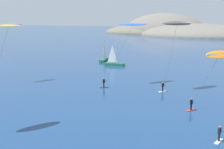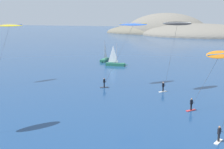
{
  "view_description": "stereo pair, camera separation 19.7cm",
  "coord_description": "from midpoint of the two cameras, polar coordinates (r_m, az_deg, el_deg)",
  "views": [
    {
      "loc": [
        14.67,
        -5.41,
        12.53
      ],
      "look_at": [
        3.1,
        28.29,
        4.96
      ],
      "focal_mm": 45.0,
      "sensor_mm": 36.0,
      "label": 1
    },
    {
      "loc": [
        14.85,
        -5.34,
        12.53
      ],
      "look_at": [
        3.1,
        28.29,
        4.96
      ],
      "focal_mm": 45.0,
      "sensor_mm": 36.0,
      "label": 2
    }
  ],
  "objects": [
    {
      "name": "kitesurfer_black",
      "position": [
        47.2,
        12.77,
        9.21
      ],
      "size": [
        5.16,
        5.06,
        11.55
      ],
      "color": "silver",
      "rests_on": "ground"
    },
    {
      "name": "kitesurfer_blue",
      "position": [
        50.19,
        3.69,
        9.25
      ],
      "size": [
        7.4,
        6.81,
        11.23
      ],
      "color": "#2D2D33",
      "rests_on": "ground"
    },
    {
      "name": "headland_island",
      "position": [
        195.45,
        12.47,
        8.03
      ],
      "size": [
        102.37,
        61.43,
        28.05
      ],
      "color": "slate",
      "rests_on": "ground"
    },
    {
      "name": "sailboat_near",
      "position": [
        77.47,
        -1.78,
        3.15
      ],
      "size": [
        1.62,
        5.92,
        5.7
      ],
      "color": "#23664C",
      "rests_on": "ground"
    },
    {
      "name": "kitesurfer_yellow",
      "position": [
        54.7,
        -20.65,
        8.25
      ],
      "size": [
        4.38,
        6.24,
        10.98
      ],
      "color": "silver",
      "rests_on": "ground"
    },
    {
      "name": "kitesurfer_orange",
      "position": [
        40.86,
        20.5,
        3.08
      ],
      "size": [
        6.04,
        6.47,
        7.8
      ],
      "color": "red",
      "rests_on": "ground"
    },
    {
      "name": "sailboat_far",
      "position": [
        70.65,
        0.7,
        2.3
      ],
      "size": [
        5.94,
        1.77,
        5.7
      ],
      "color": "#23664C",
      "rests_on": "ground"
    }
  ]
}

